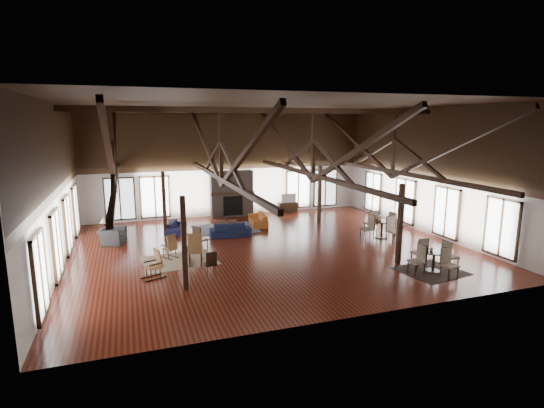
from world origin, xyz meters
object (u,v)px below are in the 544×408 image
object	(u,v)px
sofa_orange	(258,219)
armchair	(113,236)
sofa_navy_front	(230,231)
tv_console	(288,207)
coffee_table	(225,222)
cafe_table_near	(434,257)
cafe_table_far	(382,226)
sofa_navy_left	(176,227)

from	to	relation	value
sofa_orange	armchair	bearing A→B (deg)	-71.11
armchair	sofa_navy_front	bearing A→B (deg)	-76.89
sofa_orange	tv_console	distance (m)	3.71
coffee_table	armchair	xyz separation A→B (m)	(-5.27, -0.89, -0.03)
armchair	cafe_table_near	size ratio (longest dim) A/B	0.54
sofa_orange	cafe_table_far	bearing A→B (deg)	55.35
coffee_table	sofa_orange	bearing A→B (deg)	26.58
sofa_navy_front	cafe_table_near	bearing A→B (deg)	-45.81
armchair	cafe_table_near	world-z (taller)	cafe_table_near
coffee_table	armchair	distance (m)	5.35
sofa_navy_left	armchair	size ratio (longest dim) A/B	1.60
cafe_table_far	tv_console	world-z (taller)	cafe_table_far
cafe_table_near	tv_console	world-z (taller)	cafe_table_near
sofa_navy_left	coffee_table	size ratio (longest dim) A/B	1.41
sofa_navy_left	armchair	bearing A→B (deg)	130.60
coffee_table	cafe_table_far	bearing A→B (deg)	-17.70
sofa_navy_front	coffee_table	bearing A→B (deg)	91.68
armchair	coffee_table	bearing A→B (deg)	-61.85
cafe_table_far	tv_console	xyz separation A→B (m)	(-2.00, 6.93, -0.29)
sofa_orange	cafe_table_near	size ratio (longest dim) A/B	0.98
sofa_navy_front	sofa_orange	bearing A→B (deg)	48.25
cafe_table_far	sofa_navy_front	bearing A→B (deg)	159.13
coffee_table	armchair	world-z (taller)	armchair
armchair	tv_console	xyz separation A→B (m)	(9.79, 3.92, -0.07)
cafe_table_near	tv_console	size ratio (longest dim) A/B	1.80
cafe_table_near	cafe_table_far	world-z (taller)	cafe_table_far
sofa_navy_front	sofa_orange	world-z (taller)	sofa_orange
armchair	tv_console	size ratio (longest dim) A/B	0.97
cafe_table_near	armchair	bearing A→B (deg)	145.51
sofa_orange	tv_console	size ratio (longest dim) A/B	1.76
sofa_navy_front	tv_console	world-z (taller)	same
coffee_table	tv_console	distance (m)	5.44
sofa_navy_front	armchair	size ratio (longest dim) A/B	1.77
cafe_table_near	sofa_orange	bearing A→B (deg)	113.43
cafe_table_near	coffee_table	bearing A→B (deg)	124.07
sofa_orange	cafe_table_near	world-z (taller)	cafe_table_near
sofa_orange	coffee_table	xyz separation A→B (m)	(-1.85, -0.44, 0.09)
sofa_orange	coffee_table	bearing A→B (deg)	-68.29
tv_console	cafe_table_far	bearing A→B (deg)	-73.93
sofa_navy_left	cafe_table_far	distance (m)	9.83
armchair	cafe_table_near	bearing A→B (deg)	-105.91
sofa_navy_front	sofa_orange	xyz separation A→B (m)	(1.93, 1.83, 0.01)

